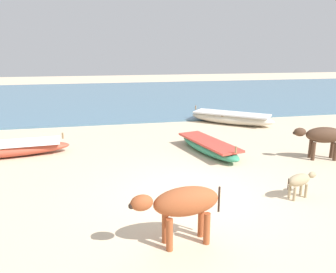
% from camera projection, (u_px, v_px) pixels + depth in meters
% --- Properties ---
extents(ground, '(80.00, 80.00, 0.00)m').
position_uv_depth(ground, '(193.00, 194.00, 7.62)').
color(ground, beige).
extents(sea_water, '(60.00, 20.00, 0.08)m').
position_uv_depth(sea_water, '(125.00, 95.00, 24.59)').
color(sea_water, slate).
rests_on(sea_water, ground).
extents(fishing_boat_1, '(1.52, 3.25, 0.60)m').
position_uv_depth(fishing_boat_1, '(209.00, 146.00, 10.71)').
color(fishing_boat_1, '#338C66').
rests_on(fishing_boat_1, ground).
extents(fishing_boat_3, '(3.67, 3.35, 0.72)m').
position_uv_depth(fishing_boat_3, '(231.00, 118.00, 15.00)').
color(fishing_boat_3, beige).
rests_on(fishing_boat_3, ground).
extents(cow_adult_rust, '(1.63, 0.56, 1.05)m').
position_uv_depth(cow_adult_rust, '(183.00, 204.00, 5.49)').
color(cow_adult_rust, '#9E4C28').
rests_on(cow_adult_rust, ground).
extents(calf_far_dun, '(0.88, 0.42, 0.58)m').
position_uv_depth(calf_far_dun, '(300.00, 181.00, 7.36)').
color(calf_far_dun, tan).
rests_on(calf_far_dun, ground).
extents(cow_second_adult_dark, '(1.56, 0.74, 1.03)m').
position_uv_depth(cow_second_adult_dark, '(323.00, 136.00, 9.96)').
color(cow_second_adult_dark, '#4C3323').
rests_on(cow_second_adult_dark, ground).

